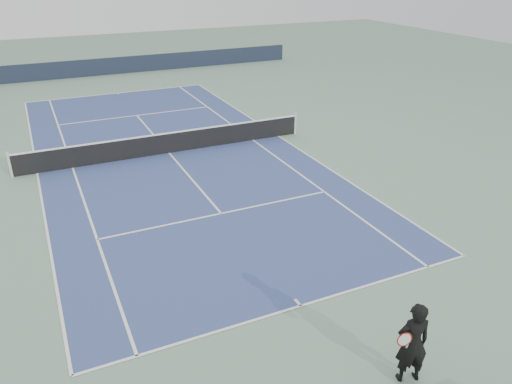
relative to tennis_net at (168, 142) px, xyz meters
name	(u,v)px	position (x,y,z in m)	size (l,w,h in m)	color
ground	(169,153)	(0.00, 0.00, -0.50)	(80.00, 80.00, 0.00)	gray
court_surface	(169,153)	(0.00, 0.00, -0.50)	(10.97, 23.77, 0.01)	navy
tennis_net	(168,142)	(0.00, 0.00, 0.00)	(12.90, 0.10, 1.07)	silver
windscreen_far	(101,67)	(0.00, 17.88, 0.10)	(30.00, 0.25, 1.20)	black
tennis_player	(412,343)	(0.83, -14.87, 0.45)	(0.86, 0.69, 1.90)	black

